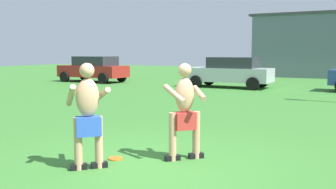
{
  "coord_description": "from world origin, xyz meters",
  "views": [
    {
      "loc": [
        3.13,
        -5.29,
        1.85
      ],
      "look_at": [
        -0.27,
        0.96,
        1.06
      ],
      "focal_mm": 41.12,
      "sensor_mm": 36.0,
      "label": 1
    }
  ],
  "objects_px": {
    "frisbee": "(116,159)",
    "car_silver_mid_lot": "(230,72)",
    "player_near": "(185,110)",
    "player_in_blue": "(88,113)",
    "car_red_near_post": "(94,69)"
  },
  "relations": [
    {
      "from": "frisbee",
      "to": "car_red_near_post",
      "type": "relative_size",
      "value": 0.06
    },
    {
      "from": "player_near",
      "to": "frisbee",
      "type": "height_order",
      "value": "player_near"
    },
    {
      "from": "car_red_near_post",
      "to": "car_silver_mid_lot",
      "type": "relative_size",
      "value": 1.0
    },
    {
      "from": "player_in_blue",
      "to": "car_red_near_post",
      "type": "xyz_separation_m",
      "value": [
        -11.45,
        14.04,
        -0.06
      ]
    },
    {
      "from": "player_near",
      "to": "frisbee",
      "type": "xyz_separation_m",
      "value": [
        -1.05,
        -0.57,
        -0.86
      ]
    },
    {
      "from": "frisbee",
      "to": "car_silver_mid_lot",
      "type": "bearing_deg",
      "value": 101.46
    },
    {
      "from": "player_near",
      "to": "frisbee",
      "type": "bearing_deg",
      "value": -151.75
    },
    {
      "from": "player_near",
      "to": "player_in_blue",
      "type": "xyz_separation_m",
      "value": [
        -1.11,
        -1.2,
        0.02
      ]
    },
    {
      "from": "player_near",
      "to": "car_red_near_post",
      "type": "bearing_deg",
      "value": 134.35
    },
    {
      "from": "frisbee",
      "to": "car_silver_mid_lot",
      "type": "xyz_separation_m",
      "value": [
        -2.81,
        13.85,
        0.81
      ]
    },
    {
      "from": "player_near",
      "to": "car_red_near_post",
      "type": "distance_m",
      "value": 17.96
    },
    {
      "from": "player_in_blue",
      "to": "frisbee",
      "type": "xyz_separation_m",
      "value": [
        0.05,
        0.63,
        -0.88
      ]
    },
    {
      "from": "player_in_blue",
      "to": "car_red_near_post",
      "type": "distance_m",
      "value": 18.12
    },
    {
      "from": "player_near",
      "to": "player_in_blue",
      "type": "relative_size",
      "value": 0.99
    },
    {
      "from": "player_in_blue",
      "to": "frisbee",
      "type": "height_order",
      "value": "player_in_blue"
    }
  ]
}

